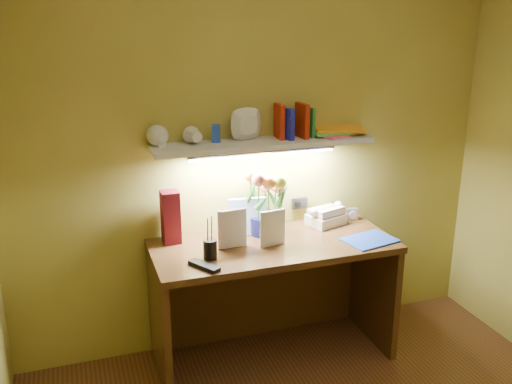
% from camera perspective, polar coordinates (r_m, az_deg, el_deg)
% --- Properties ---
extents(desk, '(1.40, 0.60, 0.75)m').
position_cam_1_polar(desk, '(3.46, 1.71, -10.85)').
color(desk, '#3E2210').
rests_on(desk, ground).
extents(flower_bouquet, '(0.30, 0.30, 0.39)m').
position_cam_1_polar(flower_bouquet, '(3.38, 1.11, -1.02)').
color(flower_bouquet, '#0D0F38').
rests_on(flower_bouquet, desk).
extents(telephone, '(0.26, 0.22, 0.13)m').
position_cam_1_polar(telephone, '(3.58, 7.02, -2.23)').
color(telephone, white).
rests_on(telephone, desk).
extents(desk_clock, '(0.08, 0.05, 0.08)m').
position_cam_1_polar(desk_clock, '(3.69, 9.54, -2.18)').
color(desk_clock, '#ACABB0').
rests_on(desk_clock, desk).
extents(whisky_bottle, '(0.09, 0.09, 0.25)m').
position_cam_1_polar(whisky_bottle, '(3.34, -8.68, -2.70)').
color(whisky_bottle, '#A23811').
rests_on(whisky_bottle, desk).
extents(whisky_box, '(0.10, 0.10, 0.31)m').
position_cam_1_polar(whisky_box, '(3.29, -8.53, -2.51)').
color(whisky_box, '#5A0D17').
rests_on(whisky_box, desk).
extents(pen_cup, '(0.08, 0.08, 0.18)m').
position_cam_1_polar(pen_cup, '(3.08, -4.62, -5.07)').
color(pen_cup, black).
rests_on(pen_cup, desk).
extents(art_card, '(0.23, 0.06, 0.22)m').
position_cam_1_polar(art_card, '(3.38, -0.83, -2.48)').
color(art_card, white).
rests_on(art_card, desk).
extents(tv_remote, '(0.14, 0.19, 0.02)m').
position_cam_1_polar(tv_remote, '(3.00, -5.21, -7.36)').
color(tv_remote, black).
rests_on(tv_remote, desk).
extents(blue_folder, '(0.33, 0.27, 0.01)m').
position_cam_1_polar(blue_folder, '(3.39, 11.29, -4.72)').
color(blue_folder, blue).
rests_on(blue_folder, desk).
extents(desk_book_a, '(0.17, 0.02, 0.23)m').
position_cam_1_polar(desk_book_a, '(3.17, -3.84, -3.87)').
color(desk_book_a, beige).
rests_on(desk_book_a, desk).
extents(desk_book_b, '(0.16, 0.03, 0.21)m').
position_cam_1_polar(desk_book_b, '(3.19, 0.44, -3.85)').
color(desk_book_b, silver).
rests_on(desk_book_b, desk).
extents(wall_shelf, '(1.33, 0.34, 0.23)m').
position_cam_1_polar(wall_shelf, '(3.30, 1.22, 5.53)').
color(wall_shelf, silver).
rests_on(wall_shelf, ground).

